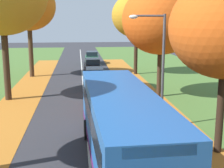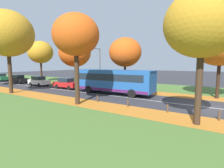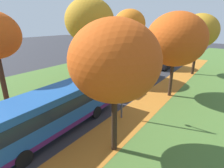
# 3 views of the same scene
# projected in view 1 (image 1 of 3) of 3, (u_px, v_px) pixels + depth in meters

# --- Properties ---
(grass_verge_right) EXTENTS (12.00, 90.00, 0.01)m
(grass_verge_right) POSITION_uv_depth(u_px,v_px,m) (212.00, 100.00, 22.55)
(grass_verge_right) COLOR #476B2D
(grass_verge_right) RESTS_ON ground
(leaf_litter_right) EXTENTS (2.80, 60.00, 0.00)m
(leaf_litter_right) POSITION_uv_depth(u_px,v_px,m) (176.00, 131.00, 16.22)
(leaf_litter_right) COLOR #B26B23
(leaf_litter_right) RESTS_ON grass_verge_right
(road_centre_line) EXTENTS (0.12, 80.00, 0.01)m
(road_centre_line) POSITION_uv_depth(u_px,v_px,m) (85.00, 104.00, 21.58)
(road_centre_line) COLOR silver
(road_centre_line) RESTS_ON ground
(tree_left_far) EXTENTS (5.31, 5.31, 9.41)m
(tree_left_far) POSITION_uv_depth(u_px,v_px,m) (28.00, 6.00, 30.49)
(tree_left_far) COLOR #422D1E
(tree_left_far) RESTS_ON ground
(tree_right_mid) EXTENTS (5.63, 5.63, 8.25)m
(tree_right_mid) POSITION_uv_depth(u_px,v_px,m) (161.00, 20.00, 22.47)
(tree_right_mid) COLOR #382619
(tree_right_mid) RESTS_ON ground
(tree_right_far) EXTENTS (5.11, 5.11, 8.45)m
(tree_right_far) POSITION_uv_depth(u_px,v_px,m) (136.00, 16.00, 32.20)
(tree_right_far) COLOR black
(tree_right_far) RESTS_ON ground
(streetlamp_right) EXTENTS (1.89, 0.28, 6.00)m
(streetlamp_right) POSITION_uv_depth(u_px,v_px,m) (157.00, 59.00, 16.07)
(streetlamp_right) COLOR #47474C
(streetlamp_right) RESTS_ON ground
(bus) EXTENTS (2.89, 10.47, 2.98)m
(bus) POSITION_uv_depth(u_px,v_px,m) (121.00, 124.00, 12.26)
(bus) COLOR #1E5199
(bus) RESTS_ON ground
(car_red_lead) EXTENTS (1.83, 4.22, 1.62)m
(car_red_lead) POSITION_uv_depth(u_px,v_px,m) (103.00, 96.00, 20.43)
(car_red_lead) COLOR #B21919
(car_red_lead) RESTS_ON ground
(car_white_following) EXTENTS (1.90, 4.26, 1.62)m
(car_white_following) POSITION_uv_depth(u_px,v_px,m) (95.00, 77.00, 26.92)
(car_white_following) COLOR silver
(car_white_following) RESTS_ON ground
(car_black_third_in_line) EXTENTS (1.82, 4.22, 1.62)m
(car_black_third_in_line) POSITION_uv_depth(u_px,v_px,m) (93.00, 66.00, 33.51)
(car_black_third_in_line) COLOR black
(car_black_third_in_line) RESTS_ON ground
(car_green_fourth_in_line) EXTENTS (1.94, 4.28, 1.62)m
(car_green_fourth_in_line) POSITION_uv_depth(u_px,v_px,m) (92.00, 58.00, 40.93)
(car_green_fourth_in_line) COLOR #1E6038
(car_green_fourth_in_line) RESTS_ON ground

